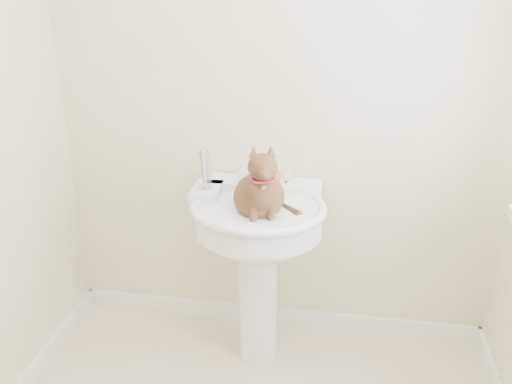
% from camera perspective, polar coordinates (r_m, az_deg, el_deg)
% --- Properties ---
extents(wall_back, '(2.20, 0.00, 2.50)m').
position_cam_1_polar(wall_back, '(2.60, 2.37, 9.39)').
color(wall_back, beige).
rests_on(wall_back, ground).
extents(baseboard_back, '(2.20, 0.02, 0.09)m').
position_cam_1_polar(baseboard_back, '(3.11, 1.97, -12.78)').
color(baseboard_back, white).
rests_on(baseboard_back, floor).
extents(pedestal_sink, '(0.64, 0.63, 0.88)m').
position_cam_1_polar(pedestal_sink, '(2.53, 0.20, -4.50)').
color(pedestal_sink, white).
rests_on(pedestal_sink, floor).
extents(faucet, '(0.28, 0.12, 0.14)m').
position_cam_1_polar(faucet, '(2.57, 0.82, 1.71)').
color(faucet, silver).
rests_on(faucet, pedestal_sink).
extents(soap_bar, '(0.10, 0.08, 0.03)m').
position_cam_1_polar(soap_bar, '(2.67, 1.68, 1.82)').
color(soap_bar, orange).
rests_on(soap_bar, pedestal_sink).
extents(toothbrush_cup, '(0.07, 0.07, 0.19)m').
position_cam_1_polar(toothbrush_cup, '(2.53, -5.39, 1.38)').
color(toothbrush_cup, silver).
rests_on(toothbrush_cup, pedestal_sink).
extents(cat, '(0.25, 0.31, 0.46)m').
position_cam_1_polar(cat, '(2.36, 0.38, -0.02)').
color(cat, brown).
rests_on(cat, pedestal_sink).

